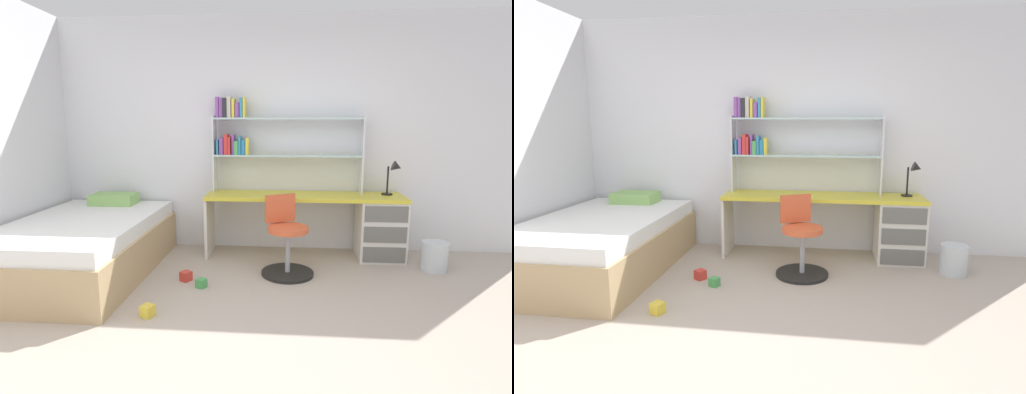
# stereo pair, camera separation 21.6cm
# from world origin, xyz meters

# --- Properties ---
(ground_plane) EXTENTS (6.05, 5.55, 0.02)m
(ground_plane) POSITION_xyz_m (0.00, 0.00, -0.01)
(ground_plane) COLOR #B2A393
(room_shell) EXTENTS (6.05, 5.55, 2.69)m
(room_shell) POSITION_xyz_m (-1.22, 1.20, 1.34)
(room_shell) COLOR silver
(room_shell) RESTS_ON ground_plane
(desk) EXTENTS (2.18, 0.53, 0.70)m
(desk) POSITION_xyz_m (0.92, 1.98, 0.40)
(desk) COLOR gold
(desk) RESTS_ON ground_plane
(bookshelf_hutch) EXTENTS (1.68, 0.22, 1.07)m
(bookshelf_hutch) POSITION_xyz_m (-0.15, 2.13, 1.35)
(bookshelf_hutch) COLOR silver
(bookshelf_hutch) RESTS_ON desk
(desk_lamp) EXTENTS (0.20, 0.16, 0.38)m
(desk_lamp) POSITION_xyz_m (1.31, 2.01, 0.96)
(desk_lamp) COLOR black
(desk_lamp) RESTS_ON desk
(swivel_chair) EXTENTS (0.52, 0.52, 0.78)m
(swivel_chair) POSITION_xyz_m (0.15, 1.40, 0.31)
(swivel_chair) COLOR black
(swivel_chair) RESTS_ON ground_plane
(bed_platform) EXTENTS (1.29, 2.03, 0.68)m
(bed_platform) POSITION_xyz_m (-1.86, 1.25, 0.28)
(bed_platform) COLOR tan
(bed_platform) RESTS_ON ground_plane
(waste_bin) EXTENTS (0.26, 0.26, 0.30)m
(waste_bin) POSITION_xyz_m (1.66, 1.62, 0.15)
(waste_bin) COLOR silver
(waste_bin) RESTS_ON ground_plane
(toy_block_red_0) EXTENTS (0.13, 0.13, 0.09)m
(toy_block_red_0) POSITION_xyz_m (-0.80, 1.13, 0.05)
(toy_block_red_0) COLOR red
(toy_block_red_0) RESTS_ON ground_plane
(toy_block_yellow_1) EXTENTS (0.12, 0.12, 0.09)m
(toy_block_yellow_1) POSITION_xyz_m (-0.92, 0.39, 0.05)
(toy_block_yellow_1) COLOR gold
(toy_block_yellow_1) RESTS_ON ground_plane
(toy_block_green_2) EXTENTS (0.11, 0.11, 0.08)m
(toy_block_green_2) POSITION_xyz_m (-0.62, 0.99, 0.04)
(toy_block_green_2) COLOR #479E51
(toy_block_green_2) RESTS_ON ground_plane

